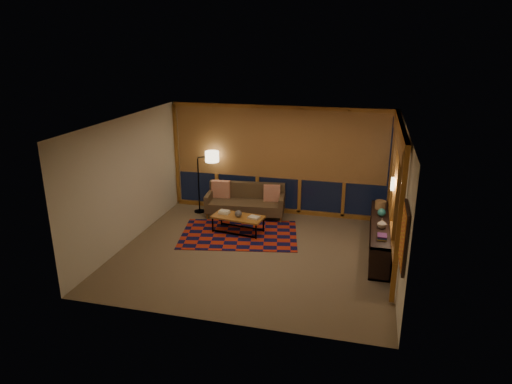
% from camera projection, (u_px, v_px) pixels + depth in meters
% --- Properties ---
extents(floor, '(5.50, 5.00, 0.01)m').
position_uv_depth(floor, '(254.00, 253.00, 9.40)').
color(floor, '#826D50').
rests_on(floor, ground).
extents(ceiling, '(5.50, 5.00, 0.01)m').
position_uv_depth(ceiling, '(254.00, 122.00, 8.54)').
color(ceiling, white).
rests_on(ceiling, walls).
extents(walls, '(5.51, 5.01, 2.70)m').
position_uv_depth(walls, '(254.00, 191.00, 8.97)').
color(walls, beige).
rests_on(walls, floor).
extents(window_wall_back, '(5.30, 0.16, 2.60)m').
position_uv_depth(window_wall_back, '(279.00, 161.00, 11.21)').
color(window_wall_back, olive).
rests_on(window_wall_back, walls).
extents(window_wall_right, '(0.16, 3.70, 2.60)m').
position_uv_depth(window_wall_right, '(395.00, 192.00, 8.90)').
color(window_wall_right, olive).
rests_on(window_wall_right, walls).
extents(wall_art, '(0.06, 0.74, 0.94)m').
position_uv_depth(wall_art, '(404.00, 237.00, 6.61)').
color(wall_art, red).
rests_on(wall_art, walls).
extents(wall_sconce, '(0.12, 0.18, 0.22)m').
position_uv_depth(wall_sconce, '(393.00, 184.00, 8.72)').
color(wall_sconce, beige).
rests_on(wall_sconce, walls).
extents(sofa, '(1.97, 0.96, 0.78)m').
position_uv_depth(sofa, '(245.00, 201.00, 11.25)').
color(sofa, brown).
rests_on(sofa, floor).
extents(pillow_left, '(0.48, 0.20, 0.46)m').
position_uv_depth(pillow_left, '(221.00, 189.00, 11.46)').
color(pillow_left, '#C62F00').
rests_on(pillow_left, sofa).
extents(pillow_right, '(0.42, 0.21, 0.41)m').
position_uv_depth(pillow_right, '(272.00, 193.00, 11.21)').
color(pillow_right, '#C62F00').
rests_on(pillow_right, sofa).
extents(area_rug, '(2.86, 2.18, 0.01)m').
position_uv_depth(area_rug, '(239.00, 234.00, 10.27)').
color(area_rug, '#A82711').
rests_on(area_rug, floor).
extents(coffee_table, '(1.23, 0.69, 0.39)m').
position_uv_depth(coffee_table, '(238.00, 224.00, 10.36)').
color(coffee_table, olive).
rests_on(coffee_table, floor).
extents(book_stack_a, '(0.26, 0.21, 0.07)m').
position_uv_depth(book_stack_a, '(224.00, 212.00, 10.43)').
color(book_stack_a, '#F0EBCA').
rests_on(book_stack_a, coffee_table).
extents(book_stack_b, '(0.27, 0.24, 0.05)m').
position_uv_depth(book_stack_b, '(254.00, 217.00, 10.17)').
color(book_stack_b, '#F0EBCA').
rests_on(book_stack_b, coffee_table).
extents(ceramic_pot, '(0.21, 0.21, 0.16)m').
position_uv_depth(ceramic_pot, '(238.00, 214.00, 10.22)').
color(ceramic_pot, black).
rests_on(ceramic_pot, coffee_table).
extents(floor_lamp, '(0.62, 0.55, 1.57)m').
position_uv_depth(floor_lamp, '(199.00, 182.00, 11.41)').
color(floor_lamp, black).
rests_on(floor_lamp, floor).
extents(bookshelf, '(0.40, 2.62, 0.66)m').
position_uv_depth(bookshelf, '(380.00, 237.00, 9.37)').
color(bookshelf, black).
rests_on(bookshelf, floor).
extents(basket, '(0.29, 0.29, 0.18)m').
position_uv_depth(basket, '(381.00, 205.00, 9.97)').
color(basket, olive).
rests_on(basket, bookshelf).
extents(teal_bowl, '(0.17, 0.17, 0.17)m').
position_uv_depth(teal_bowl, '(382.00, 212.00, 9.53)').
color(teal_bowl, '#297970').
rests_on(teal_bowl, bookshelf).
extents(vase, '(0.22, 0.22, 0.19)m').
position_uv_depth(vase, '(382.00, 223.00, 8.94)').
color(vase, tan).
rests_on(vase, bookshelf).
extents(shelf_book_stack, '(0.23, 0.27, 0.07)m').
position_uv_depth(shelf_book_stack, '(382.00, 237.00, 8.48)').
color(shelf_book_stack, '#F0EBCA').
rests_on(shelf_book_stack, bookshelf).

